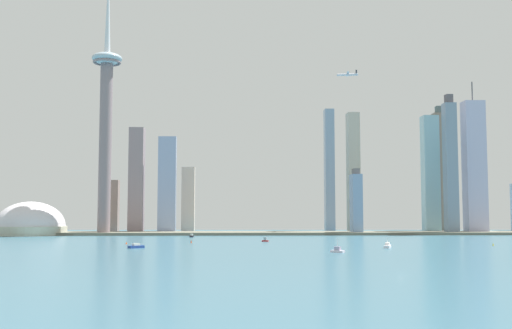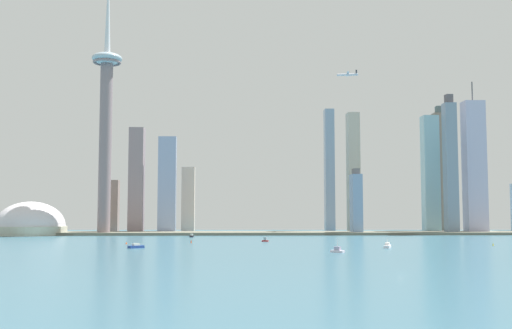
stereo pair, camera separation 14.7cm
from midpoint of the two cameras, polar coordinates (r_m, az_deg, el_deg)
The scene contains 24 objects.
ground_plane at distance 277.02m, azimuth 13.49°, elevation -10.04°, with size 6000.00×6000.00×0.00m, color #356174.
waterfront_pier at distance 784.50m, azimuth 3.29°, elevation -6.47°, with size 803.75×75.51×3.34m, color #686655.
observation_tower at distance 792.87m, azimuth -13.94°, elevation 5.10°, with size 38.11×38.11×351.51m.
stadium_dome at distance 806.36m, azimuth -20.49°, elevation -5.53°, with size 88.91×88.91×61.03m.
skyscraper_0 at distance 857.06m, azimuth 19.88°, elevation -0.23°, with size 26.85×21.12×204.08m.
skyscraper_1 at distance 858.84m, azimuth -6.39°, elevation -3.33°, with size 18.04×17.98×91.99m.
skyscraper_2 at distance 866.00m, azimuth 16.12°, elevation -0.88°, with size 21.11×19.46×161.66m.
skyscraper_3 at distance 853.76m, azimuth 6.93°, elevation -0.58°, with size 12.99×16.84×173.42m.
skyscraper_4 at distance 826.38m, azimuth -11.18°, elevation -1.49°, with size 19.35×20.77×141.84m.
skyscraper_5 at distance 783.87m, azimuth 9.42°, elevation -3.63°, with size 12.54×24.07×84.16m.
skyscraper_6 at distance 829.66m, azimuth 17.85°, elevation -0.19°, with size 15.04×16.38×183.29m.
skyscraper_7 at distance 881.77m, azimuth 9.16°, elevation -0.73°, with size 16.98×20.45×172.18m.
skyscraper_8 at distance 820.76m, azimuth -8.36°, elevation -1.92°, with size 23.76×12.88×130.18m.
skyscraper_9 at distance 907.28m, azimuth 17.14°, elevation -0.60°, with size 23.50×16.44×181.63m.
skyscraper_11 at distance 864.33m, azimuth -13.61°, elevation -3.86°, with size 24.65×15.34×84.27m.
boat_0 at distance 695.12m, azimuth -6.08°, elevation -6.71°, with size 4.34×10.87×3.85m.
boat_1 at distance 581.41m, azimuth 0.87°, elevation -7.13°, with size 6.57×3.95×4.18m.
boat_2 at distance 488.11m, azimuth 12.28°, elevation -7.49°, with size 9.44×16.11×8.31m.
boat_3 at distance 423.98m, azimuth 7.69°, elevation -8.01°, with size 9.64×8.90×8.90m.
boat_4 at distance 482.08m, azimuth -11.23°, elevation -7.57°, with size 12.58×11.52×3.67m.
channel_buoy_0 at distance 548.86m, azimuth -12.11°, elevation -7.24°, with size 1.68×1.68×1.75m, color #E54C19.
channel_buoy_1 at distance 557.11m, azimuth -6.12°, elevation -7.21°, with size 1.26×1.26×2.94m, color #E54C19.
channel_buoy_2 at distance 546.11m, azimuth 21.44°, elevation -7.01°, with size 1.14×1.14×2.31m, color yellow.
airplane at distance 858.35m, azimuth 8.60°, elevation 8.38°, with size 29.49×30.14×8.16m.
Camera 2 is at (-73.38, -265.78, 26.61)m, focal length 42.46 mm.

